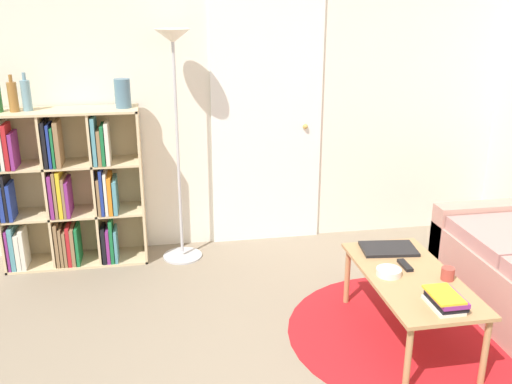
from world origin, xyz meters
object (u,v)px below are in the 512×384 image
floor_lamp (175,85)px  laptop (388,249)px  cup (448,274)px  bookshelf (67,192)px  vase_on_shelf (123,93)px  coffee_table (411,282)px  bottle_right (26,95)px  bowl (389,272)px  bottle_middle (13,96)px

floor_lamp → laptop: floor_lamp is taller
laptop → cup: 0.48m
bookshelf → floor_lamp: (0.86, -0.08, 0.81)m
laptop → vase_on_shelf: bearing=146.1°
floor_lamp → coffee_table: bearing=-47.8°
bottle_right → vase_on_shelf: size_ratio=1.28×
bookshelf → coffee_table: size_ratio=1.16×
bowl → vase_on_shelf: bearing=136.5°
bowl → cup: size_ratio=1.91×
bookshelf → vase_on_shelf: bearing=-0.3°
floor_lamp → bottle_middle: floor_lamp is taller
bookshelf → cup: bookshelf is taller
vase_on_shelf → bottle_right: bearing=-179.9°
bookshelf → vase_on_shelf: vase_on_shelf is taller
laptop → bottle_middle: bearing=155.6°
floor_lamp → bottle_right: 1.07m
floor_lamp → cup: (1.48, -1.51, -0.92)m
laptop → bottle_middle: (-2.45, 1.11, 0.89)m
bottle_right → floor_lamp: bearing=-4.0°
coffee_table → laptop: laptop is taller
floor_lamp → bottle_middle: size_ratio=6.77×
bookshelf → cup: size_ratio=15.78×
bottle_middle → vase_on_shelf: bottle_middle is taller
floor_lamp → laptop: size_ratio=4.77×
bowl → bottle_middle: 2.87m
cup → coffee_table: bearing=156.4°
laptop → bottle_middle: size_ratio=1.42×
bottle_right → vase_on_shelf: 0.68m
coffee_table → bowl: size_ratio=7.10×
floor_lamp → vase_on_shelf: (-0.38, 0.08, -0.06)m
coffee_table → bottle_right: bearing=147.5°
floor_lamp → bowl: size_ratio=12.08×
bowl → vase_on_shelf: size_ratio=0.69×
bookshelf → floor_lamp: floor_lamp is taller
laptop → bottle_right: (-2.37, 1.13, 0.89)m
coffee_table → bottle_middle: size_ratio=3.98×
coffee_table → bottle_right: (-2.36, 1.50, 0.95)m
floor_lamp → coffee_table: size_ratio=1.70×
bowl → bookshelf: bearing=144.0°
bowl → floor_lamp: bearing=129.9°
coffee_table → cup: size_ratio=13.60×
laptop → bowl: (-0.14, -0.33, 0.01)m
floor_lamp → coffee_table: 2.17m
laptop → cup: bearing=-68.2°
bowl → coffee_table: bearing=-13.8°
coffee_table → bowl: (-0.13, 0.03, 0.06)m
vase_on_shelf → coffee_table: bearing=-41.8°
cup → bottle_right: bottle_right is taller
cup → laptop: bearing=111.8°
laptop → bottle_middle: bottle_middle is taller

